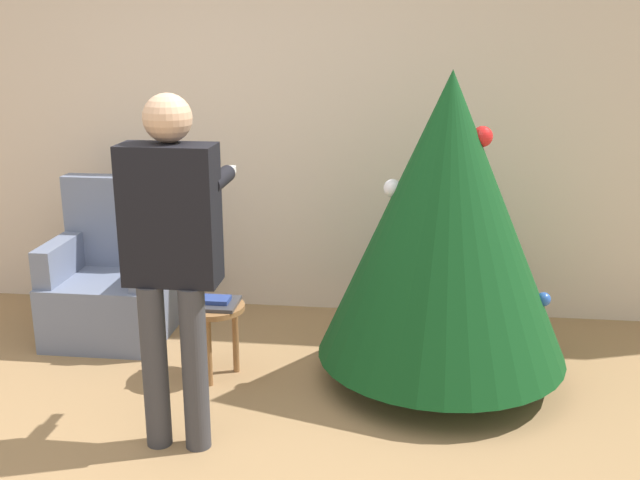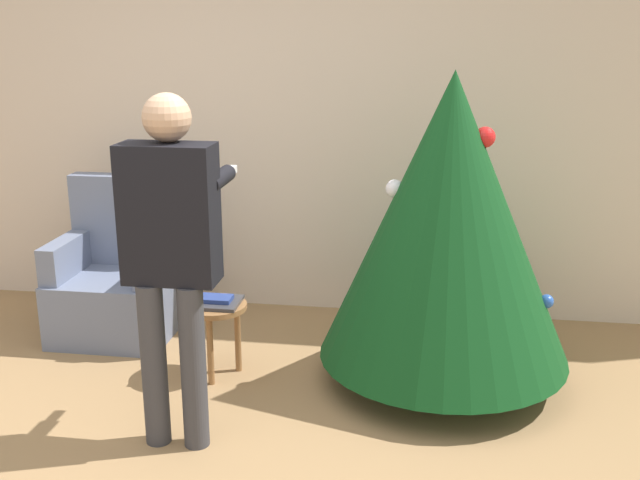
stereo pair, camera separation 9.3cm
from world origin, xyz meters
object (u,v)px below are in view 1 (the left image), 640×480
at_px(christmas_tree, 446,219).
at_px(side_stool, 213,318).
at_px(armchair, 113,283).
at_px(person_standing, 172,243).

distance_m(christmas_tree, side_stool, 1.39).
distance_m(armchair, side_stool, 0.94).
xyz_separation_m(armchair, side_stool, (0.79, -0.52, 0.01)).
bearing_deg(christmas_tree, armchair, 169.08).
bearing_deg(christmas_tree, side_stool, -174.55).
distance_m(christmas_tree, armchair, 2.17).
bearing_deg(christmas_tree, person_standing, -147.38).
height_order(christmas_tree, person_standing, christmas_tree).
bearing_deg(person_standing, armchair, 123.87).
distance_m(person_standing, side_stool, 0.93).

